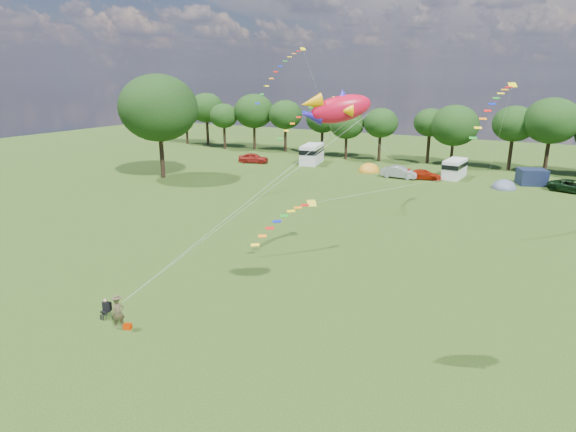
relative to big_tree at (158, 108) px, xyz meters
The scene contains 20 objects.
ground_plane 42.02m from the big_tree, 43.03° to the right, with size 180.00×180.00×0.00m, color black.
tree_line 44.52m from the big_tree, 37.40° to the left, with size 102.98×10.98×10.27m.
big_tree is the anchor object (origin of this frame).
car_a 17.76m from the big_tree, 73.37° to the left, with size 1.84×4.66×1.55m, color #A2211A.
car_b 32.32m from the big_tree, 28.05° to the left, with size 1.65×4.43×1.56m, color gray.
car_c 35.38m from the big_tree, 26.79° to the left, with size 1.75×4.16×1.25m, color #A71E08.
car_d 50.92m from the big_tree, 19.07° to the left, with size 2.37×5.23×1.43m, color black.
campervan_b 24.02m from the big_tree, 56.52° to the left, with size 3.68×6.29×2.89m.
campervan_c 39.33m from the big_tree, 28.54° to the left, with size 2.48×5.10×2.43m.
tent_orange 29.71m from the big_tree, 37.20° to the left, with size 3.00×3.29×2.35m.
tent_greyblue 43.91m from the big_tree, 20.14° to the left, with size 2.89×3.16×2.15m.
awning_navy 47.62m from the big_tree, 23.48° to the left, with size 3.14×2.55×1.96m, color #151D37.
kite_flyer 41.27m from the big_tree, 50.32° to the right, with size 0.64×0.42×1.75m, color #4C422A.
camp_chair 39.98m from the big_tree, 51.57° to the right, with size 0.52×0.52×1.15m.
kite_bag 41.61m from the big_tree, 49.70° to the right, with size 0.41×0.27×0.29m, color red.
fish_kite 45.49m from the big_tree, 36.84° to the right, with size 3.20×2.54×1.76m.
streamer_kite_a 19.60m from the big_tree, ahead, with size 3.25×5.52×5.73m.
streamer_kite_b 25.56m from the big_tree, 13.55° to the right, with size 4.21×4.51×3.76m.
streamer_kite_c 32.83m from the big_tree, 29.91° to the right, with size 3.28×5.05×2.84m.
streamer_kite_d 40.59m from the big_tree, ahead, with size 2.73×5.04×4.30m.
Camera 1 is at (14.90, -18.95, 13.01)m, focal length 30.00 mm.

